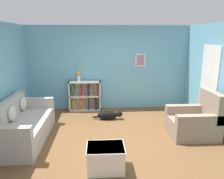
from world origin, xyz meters
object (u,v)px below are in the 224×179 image
(bookshelf, at_px, (85,96))
(vase, at_px, (78,75))
(coffee_table, at_px, (106,157))
(dog, at_px, (109,115))
(couch, at_px, (22,126))
(recliner_chair, at_px, (195,121))

(bookshelf, relative_size, vase, 3.02)
(coffee_table, xyz_separation_m, dog, (0.17, 2.38, -0.11))
(couch, xyz_separation_m, bookshelf, (1.28, 2.01, 0.13))
(dog, relative_size, vase, 2.64)
(dog, bearing_deg, vase, 136.39)
(couch, distance_m, bookshelf, 2.38)
(couch, bearing_deg, vase, 61.21)
(vase, bearing_deg, couch, -118.79)
(couch, height_order, dog, couch)
(coffee_table, bearing_deg, dog, 85.82)
(coffee_table, height_order, vase, vase)
(bookshelf, height_order, vase, vase)
(recliner_chair, relative_size, vase, 3.25)
(coffee_table, bearing_deg, recliner_chair, 30.28)
(couch, relative_size, recliner_chair, 1.96)
(coffee_table, bearing_deg, bookshelf, 99.32)
(bookshelf, xyz_separation_m, recliner_chair, (2.67, -2.00, -0.11))
(recliner_chair, height_order, vase, vase)
(coffee_table, xyz_separation_m, vase, (-0.72, 3.23, 0.88))
(recliner_chair, bearing_deg, bookshelf, 143.09)
(bookshelf, height_order, coffee_table, bookshelf)
(recliner_chair, relative_size, coffee_table, 1.62)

